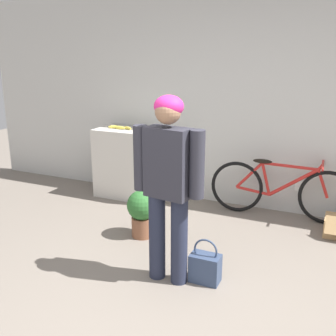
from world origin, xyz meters
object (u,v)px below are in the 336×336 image
bicycle (280,190)px  banana (120,127)px  handbag (205,267)px  potted_plant (142,211)px  person (168,177)px

bicycle → banana: 2.16m
bicycle → handbag: bearing=-104.2°
banana → potted_plant: banana is taller
banana → potted_plant: 1.47m
potted_plant → banana: bearing=129.8°
person → potted_plant: 1.07m
potted_plant → person: bearing=-47.7°
person → bicycle: 1.94m
handbag → potted_plant: (-0.88, 0.55, 0.15)m
bicycle → handbag: (-0.34, -1.65, -0.21)m
person → banana: bearing=139.4°
person → handbag: person is taller
person → banana: 2.19m
banana → potted_plant: (0.85, -1.01, -0.65)m
handbag → person: bearing=-163.2°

